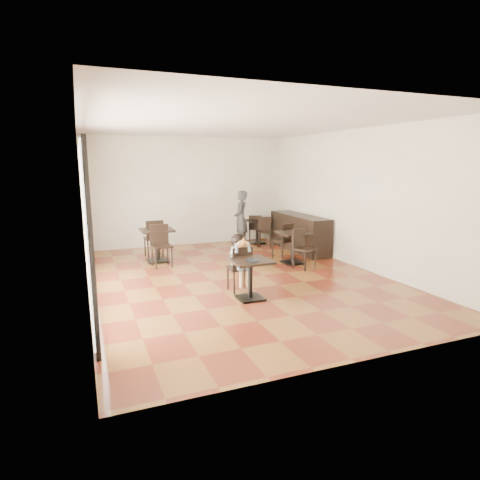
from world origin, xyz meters
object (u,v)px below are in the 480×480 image
chair_left_b (162,246)px  child (239,262)px  child_chair (239,268)px  chair_mid_b (305,249)px  chair_back_b (265,232)px  cafe_table_mid (293,248)px  child_table (250,280)px  chair_back_a (255,229)px  chair_mid_a (282,241)px  adult_patron (241,219)px  cafe_table_back (257,232)px  cafe_table_left (157,245)px  chair_left_a (153,238)px

chair_left_b → child: bearing=-69.2°
child_chair → chair_left_b: size_ratio=0.89×
chair_mid_b → chair_back_b: chair_mid_b is taller
child_chair → cafe_table_mid: 2.52m
child_table → chair_back_a: (2.24, 4.85, 0.07)m
chair_mid_b → chair_left_b: bearing=136.3°
chair_mid_a → chair_left_b: bearing=-24.6°
adult_patron → chair_left_b: adult_patron is taller
child → chair_left_b: (-1.03, 2.35, -0.06)m
chair_back_a → adult_patron: bearing=57.4°
adult_patron → cafe_table_back: adult_patron is taller
chair_mid_a → chair_back_b: size_ratio=1.07×
cafe_table_left → chair_back_a: 3.56m
child_table → chair_back_b: bearing=61.7°
chair_mid_a → chair_back_b: bearing=-117.2°
child_table → child: 0.58m
child → cafe_table_mid: child is taller
child → chair_back_a: child is taller
cafe_table_left → chair_back_a: (3.27, 1.39, 0.02)m
cafe_table_left → chair_mid_b: chair_mid_b is taller
adult_patron → chair_mid_b: (0.43, -2.90, -0.36)m
chair_mid_b → chair_back_a: chair_mid_b is taller
chair_left_a → chair_back_a: size_ratio=1.15×
cafe_table_back → chair_back_b: chair_back_b is taller
cafe_table_mid → chair_back_a: chair_back_a is taller
adult_patron → cafe_table_left: bearing=-46.7°
child → cafe_table_left: 3.09m
cafe_table_mid → chair_left_a: chair_left_a is taller
child_table → child_chair: child_chair is taller
cafe_table_back → child_table: bearing=-115.4°
child → chair_back_b: 4.25m
cafe_table_mid → chair_left_b: (-3.05, 0.85, 0.11)m
child_table → chair_back_b: size_ratio=0.84×
adult_patron → chair_mid_b: 2.95m
cafe_table_mid → chair_mid_b: chair_mid_b is taller
cafe_table_left → cafe_table_back: 3.50m
cafe_table_mid → chair_mid_a: 0.56m
cafe_table_left → chair_mid_b: size_ratio=0.89×
cafe_table_mid → cafe_table_left: 3.35m
adult_patron → cafe_table_left: adult_patron is taller
adult_patron → child: bearing=0.9°
adult_patron → chair_left_b: 3.04m
child → cafe_table_back: bearing=61.7°
cafe_table_mid → chair_back_a: (0.22, 2.79, 0.05)m
chair_left_a → chair_back_b: 3.28m
child_table → cafe_table_mid: (2.02, 2.06, 0.02)m
child → chair_left_b: bearing=113.7°
cafe_table_mid → cafe_table_left: cafe_table_left is taller
chair_mid_b → chair_back_a: bearing=67.1°
cafe_table_back → chair_back_a: chair_back_a is taller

